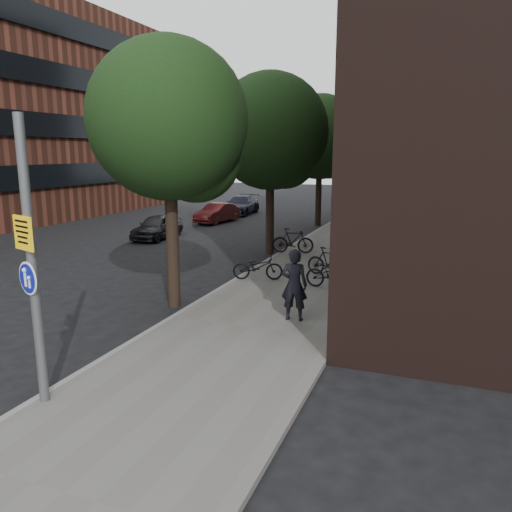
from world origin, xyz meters
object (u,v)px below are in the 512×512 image
at_px(signpost, 32,263).
at_px(parked_bike_facade_near, 333,274).
at_px(parked_car_near, 157,227).
at_px(pedestrian, 294,285).

height_order(signpost, parked_bike_facade_near, signpost).
bearing_deg(parked_bike_facade_near, parked_car_near, 62.86).
height_order(parked_bike_facade_near, parked_car_near, parked_car_near).
height_order(signpost, pedestrian, signpost).
relative_size(signpost, pedestrian, 2.61).
xyz_separation_m(parked_bike_facade_near, parked_car_near, (-10.72, 6.81, 0.03)).
bearing_deg(pedestrian, parked_car_near, -50.13).
bearing_deg(parked_bike_facade_near, signpost, 165.74).
relative_size(pedestrian, parked_car_near, 0.52).
distance_m(signpost, parked_bike_facade_near, 9.85).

